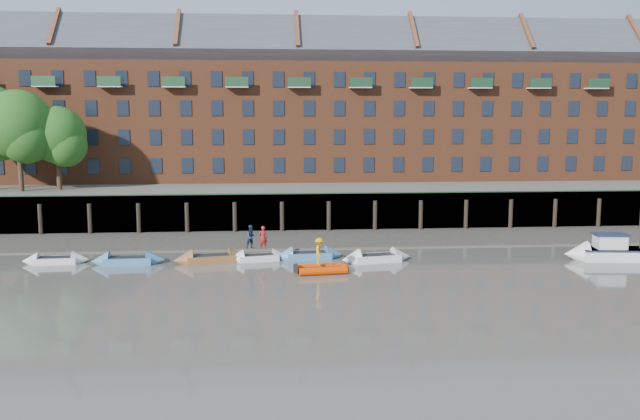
{
  "coord_description": "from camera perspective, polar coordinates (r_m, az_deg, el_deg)",
  "views": [
    {
      "loc": [
        -3.42,
        -35.26,
        9.7
      ],
      "look_at": [
        0.44,
        12.0,
        3.2
      ],
      "focal_mm": 38.0,
      "sensor_mm": 36.0,
      "label": 1
    }
  ],
  "objects": [
    {
      "name": "rib_tender",
      "position": [
        42.67,
        0.33,
        -4.99
      ],
      "size": [
        3.35,
        1.88,
        0.57
      ],
      "rotation": [
        0.0,
        0.0,
        0.12
      ],
      "color": "#DF3801",
      "rests_on": "ground"
    },
    {
      "name": "foreshore",
      "position": [
        54.25,
        -0.99,
        -2.5
      ],
      "size": [
        110.0,
        8.0,
        0.5
      ],
      "primitive_type": "cube",
      "color": "#3D382F",
      "rests_on": "ground"
    },
    {
      "name": "motor_launch",
      "position": [
        50.21,
        22.59,
        -3.24
      ],
      "size": [
        5.86,
        2.48,
        2.35
      ],
      "rotation": [
        0.0,
        0.0,
        3.03
      ],
      "color": "silver",
      "rests_on": "ground"
    },
    {
      "name": "person_rower_b",
      "position": [
        46.32,
        -5.79,
        -2.27
      ],
      "size": [
        0.98,
        0.9,
        1.63
      ],
      "primitive_type": "imported",
      "rotation": [
        0.0,
        0.0,
        0.45
      ],
      "color": "#19233F",
      "rests_on": "rowboat_3"
    },
    {
      "name": "person_rower_a",
      "position": [
        46.12,
        -4.82,
        -2.32
      ],
      "size": [
        0.61,
        0.43,
        1.59
      ],
      "primitive_type": "imported",
      "rotation": [
        0.0,
        0.0,
        3.22
      ],
      "color": "maroon",
      "rests_on": "rowboat_3"
    },
    {
      "name": "rowboat_2",
      "position": [
        46.34,
        -9.19,
        -4.06
      ],
      "size": [
        5.16,
        2.44,
        1.44
      ],
      "rotation": [
        0.0,
        0.0,
        0.21
      ],
      "color": "brown",
      "rests_on": "ground"
    },
    {
      "name": "rowboat_0",
      "position": [
        48.69,
        -21.37,
        -3.96
      ],
      "size": [
        4.4,
        1.52,
        1.26
      ],
      "rotation": [
        0.0,
        0.0,
        0.06
      ],
      "color": "silver",
      "rests_on": "ground"
    },
    {
      "name": "river_wall",
      "position": [
        58.31,
        -1.27,
        -0.19
      ],
      "size": [
        110.0,
        1.23,
        3.3
      ],
      "color": "#2D2A26",
      "rests_on": "ground"
    },
    {
      "name": "rowboat_4",
      "position": [
        46.82,
        -0.96,
        -3.85
      ],
      "size": [
        4.86,
        1.88,
        1.38
      ],
      "rotation": [
        0.0,
        0.0,
        0.11
      ],
      "color": "teal",
      "rests_on": "ground"
    },
    {
      "name": "rowboat_3",
      "position": [
        46.46,
        -5.22,
        -4.01
      ],
      "size": [
        4.35,
        2.02,
        1.22
      ],
      "rotation": [
        0.0,
        0.0,
        0.2
      ],
      "color": "silver",
      "rests_on": "ground"
    },
    {
      "name": "person_rib_crew",
      "position": [
        42.41,
        -0.05,
        -3.5
      ],
      "size": [
        0.74,
        1.17,
        1.72
      ],
      "primitive_type": "imported",
      "rotation": [
        0.0,
        0.0,
        1.47
      ],
      "color": "orange",
      "rests_on": "rib_tender"
    },
    {
      "name": "mud_band",
      "position": [
        50.91,
        -0.74,
        -3.18
      ],
      "size": [
        110.0,
        1.6,
        0.1
      ],
      "primitive_type": "cube",
      "color": "#4C4336",
      "rests_on": "ground"
    },
    {
      "name": "rowboat_1",
      "position": [
        46.93,
        -15.86,
        -4.12
      ],
      "size": [
        4.87,
        1.59,
        1.4
      ],
      "rotation": [
        0.0,
        0.0,
        0.04
      ],
      "color": "teal",
      "rests_on": "ground"
    },
    {
      "name": "tree_cluster",
      "position": [
        66.43,
        -24.36,
        6.52
      ],
      "size": [
        11.76,
        7.74,
        9.4
      ],
      "color": "#3A281C",
      "rests_on": "bank_terrace"
    },
    {
      "name": "bank_terrace",
      "position": [
        71.8,
        -1.92,
        1.32
      ],
      "size": [
        110.0,
        28.0,
        3.2
      ],
      "primitive_type": "cube",
      "color": "#5E594D",
      "rests_on": "ground"
    },
    {
      "name": "rowboat_5",
      "position": [
        46.09,
        4.76,
        -4.05
      ],
      "size": [
        5.09,
        2.33,
        1.42
      ],
      "rotation": [
        0.0,
        0.0,
        0.19
      ],
      "color": "silver",
      "rests_on": "ground"
    },
    {
      "name": "ground",
      "position": [
        36.73,
        0.84,
        -7.51
      ],
      "size": [
        220.0,
        220.0,
        0.0
      ],
      "primitive_type": "plane",
      "color": "#605C53",
      "rests_on": "ground"
    },
    {
      "name": "apartment_terrace",
      "position": [
        72.41,
        -2.0,
        10.27
      ],
      "size": [
        80.6,
        15.56,
        20.98
      ],
      "color": "brown",
      "rests_on": "bank_terrace"
    }
  ]
}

